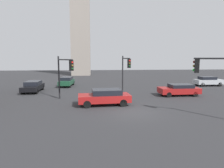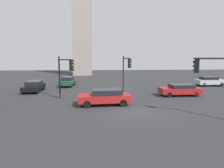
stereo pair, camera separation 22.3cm
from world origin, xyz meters
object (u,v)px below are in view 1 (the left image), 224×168
traffic_light_2 (65,70)px  car_2 (67,81)px  car_3 (105,97)px  car_4 (179,89)px  car_0 (208,81)px  traffic_light_1 (216,74)px  car_1 (33,86)px  traffic_light_0 (126,67)px

traffic_light_2 → car_2: (-1.37, 10.44, -2.39)m
traffic_light_2 → car_3: traffic_light_2 is taller
car_4 → car_2: bearing=-33.1°
car_0 → traffic_light_1: bearing=-121.1°
car_0 → car_2: 21.94m
car_1 → car_3: 11.95m
traffic_light_0 → traffic_light_1: size_ratio=0.99×
traffic_light_1 → car_1: bearing=-5.2°
car_2 → car_3: 13.75m
car_0 → car_2: car_0 is taller
traffic_light_0 → car_4: traffic_light_0 is taller
car_2 → car_4: size_ratio=0.94×
traffic_light_0 → car_3: size_ratio=0.94×
traffic_light_2 → car_4: traffic_light_2 is taller
car_4 → traffic_light_2: bearing=6.3°
car_0 → car_3: size_ratio=0.86×
traffic_light_1 → car_2: (-12.88, 17.57, -2.50)m
traffic_light_2 → car_3: bearing=22.3°
car_3 → car_4: (8.84, 3.95, -0.08)m
car_0 → car_2: size_ratio=0.97×
traffic_light_1 → car_3: traffic_light_1 is taller
traffic_light_2 → car_1: bearing=-176.4°
car_3 → car_4: 9.69m
traffic_light_1 → car_0: size_ratio=1.10×
traffic_light_1 → car_2: bearing=-21.1°
traffic_light_1 → car_1: (-16.51, 12.86, -2.53)m
traffic_light_0 → car_0: 15.39m
traffic_light_0 → car_2: 11.29m
traffic_light_0 → car_0: bearing=106.7°
car_1 → car_3: size_ratio=0.93×
traffic_light_1 → traffic_light_2: (-11.51, 7.13, -0.11)m
traffic_light_0 → car_3: traffic_light_0 is taller
traffic_light_0 → traffic_light_1: (4.88, -10.00, 0.02)m
car_3 → traffic_light_2: bearing=-34.8°
traffic_light_0 → traffic_light_1: bearing=18.9°
traffic_light_0 → traffic_light_2: bearing=-73.7°
car_3 → car_2: bearing=-72.1°
car_0 → car_3: bearing=-147.8°
traffic_light_1 → car_1: size_ratio=1.02×
car_1 → car_2: 5.94m
car_3 → traffic_light_1: bearing=142.9°
car_0 → traffic_light_0: bearing=-158.1°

